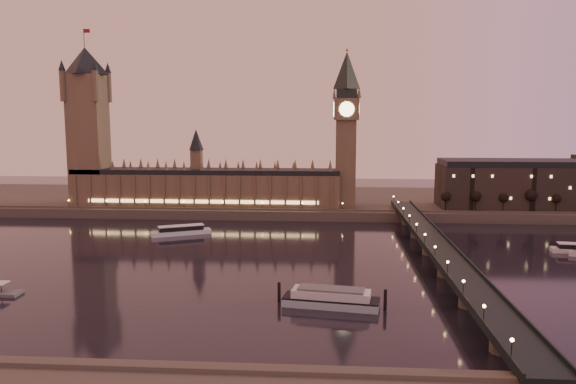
% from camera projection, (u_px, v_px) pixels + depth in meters
% --- Properties ---
extents(ground, '(700.00, 700.00, 0.00)m').
position_uv_depth(ground, '(236.00, 261.00, 259.88)').
color(ground, black).
rests_on(ground, ground).
extents(far_embankment, '(560.00, 130.00, 6.00)m').
position_uv_depth(far_embankment, '(311.00, 201.00, 420.53)').
color(far_embankment, '#423D35').
rests_on(far_embankment, ground).
extents(palace_of_westminster, '(180.00, 26.62, 52.00)m').
position_uv_depth(palace_of_westminster, '(206.00, 183.00, 379.29)').
color(palace_of_westminster, brown).
rests_on(palace_of_westminster, ground).
extents(victoria_tower, '(31.68, 31.68, 118.00)m').
position_uv_depth(victoria_tower, '(88.00, 117.00, 378.81)').
color(victoria_tower, brown).
rests_on(victoria_tower, ground).
extents(big_ben, '(17.68, 17.68, 104.00)m').
position_uv_depth(big_ben, '(346.00, 120.00, 367.16)').
color(big_ben, brown).
rests_on(big_ben, ground).
extents(westminster_bridge, '(13.20, 260.00, 15.30)m').
position_uv_depth(westminster_bridge, '(437.00, 253.00, 252.87)').
color(westminster_bridge, black).
rests_on(westminster_bridge, ground).
extents(city_block, '(155.00, 45.00, 34.00)m').
position_uv_depth(city_block, '(557.00, 183.00, 372.99)').
color(city_block, black).
rests_on(city_block, ground).
extents(bare_tree_0, '(6.39, 6.39, 12.99)m').
position_uv_depth(bare_tree_0, '(448.00, 197.00, 357.37)').
color(bare_tree_0, black).
rests_on(bare_tree_0, ground).
extents(bare_tree_1, '(6.39, 6.39, 12.99)m').
position_uv_depth(bare_tree_1, '(475.00, 197.00, 356.22)').
color(bare_tree_1, black).
rests_on(bare_tree_1, ground).
extents(bare_tree_2, '(6.39, 6.39, 12.99)m').
position_uv_depth(bare_tree_2, '(502.00, 197.00, 355.08)').
color(bare_tree_2, black).
rests_on(bare_tree_2, ground).
extents(bare_tree_3, '(6.39, 6.39, 12.99)m').
position_uv_depth(bare_tree_3, '(529.00, 197.00, 353.94)').
color(bare_tree_3, black).
rests_on(bare_tree_3, ground).
extents(bare_tree_4, '(6.39, 6.39, 12.99)m').
position_uv_depth(bare_tree_4, '(556.00, 198.00, 352.79)').
color(bare_tree_4, black).
rests_on(bare_tree_4, ground).
extents(cruise_boat_a, '(33.40, 20.60, 5.35)m').
position_uv_depth(cruise_boat_a, '(181.00, 231.00, 317.20)').
color(cruise_boat_a, silver).
rests_on(cruise_boat_a, ground).
extents(moored_barge, '(38.60, 14.60, 7.16)m').
position_uv_depth(moored_barge, '(331.00, 298.00, 197.50)').
color(moored_barge, '#9DB6C7').
rests_on(moored_barge, ground).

